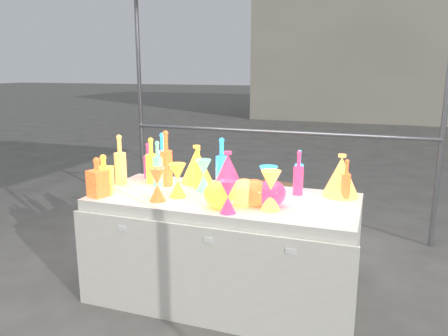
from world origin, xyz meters
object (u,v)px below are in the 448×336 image
(cardboard_box_closed, at_px, (274,200))
(hourglass_0, at_px, (157,185))
(decanter_0, at_px, (104,174))
(globe_0, at_px, (219,196))
(bottle_0, at_px, (151,160))
(lampshade_0, at_px, (197,164))
(display_table, at_px, (224,248))

(cardboard_box_closed, relative_size, hourglass_0, 2.16)
(decanter_0, relative_size, globe_0, 1.48)
(globe_0, bearing_deg, cardboard_box_closed, 93.31)
(decanter_0, distance_m, globe_0, 0.86)
(bottle_0, bearing_deg, decanter_0, -112.61)
(cardboard_box_closed, distance_m, bottle_0, 1.97)
(cardboard_box_closed, bearing_deg, bottle_0, -88.31)
(hourglass_0, relative_size, lampshade_0, 0.76)
(globe_0, xyz_separation_m, lampshade_0, (-0.37, 0.52, 0.07))
(cardboard_box_closed, distance_m, decanter_0, 2.35)
(lampshade_0, bearing_deg, display_table, -36.87)
(bottle_0, bearing_deg, cardboard_box_closed, 71.50)
(display_table, height_order, cardboard_box_closed, display_table)
(cardboard_box_closed, bearing_deg, hourglass_0, -77.92)
(bottle_0, distance_m, globe_0, 0.82)
(bottle_0, height_order, globe_0, bottle_0)
(lampshade_0, bearing_deg, bottle_0, -157.36)
(bottle_0, relative_size, lampshade_0, 1.20)
(decanter_0, height_order, lampshade_0, lampshade_0)
(hourglass_0, bearing_deg, decanter_0, 175.57)
(lampshade_0, bearing_deg, globe_0, -49.30)
(bottle_0, bearing_deg, globe_0, -30.70)
(hourglass_0, bearing_deg, display_table, 31.66)
(decanter_0, bearing_deg, cardboard_box_closed, 46.63)
(display_table, relative_size, globe_0, 9.75)
(display_table, xyz_separation_m, hourglass_0, (-0.38, -0.23, 0.49))
(decanter_0, height_order, globe_0, decanter_0)
(hourglass_0, distance_m, lampshade_0, 0.53)
(bottle_0, height_order, hourglass_0, bottle_0)
(globe_0, bearing_deg, display_table, 102.16)
(hourglass_0, height_order, lampshade_0, lampshade_0)
(hourglass_0, bearing_deg, bottle_0, 122.83)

